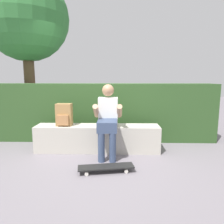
{
  "coord_description": "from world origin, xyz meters",
  "views": [
    {
      "loc": [
        0.36,
        -3.41,
        1.33
      ],
      "look_at": [
        0.27,
        0.21,
        0.74
      ],
      "focal_mm": 33.42,
      "sensor_mm": 36.0,
      "label": 1
    }
  ],
  "objects_px": {
    "bench_main": "(98,138)",
    "person_skater": "(108,117)",
    "backpack_on_bench": "(64,115)",
    "skateboard_near_person": "(106,167)"
  },
  "relations": [
    {
      "from": "bench_main",
      "to": "skateboard_near_person",
      "type": "bearing_deg",
      "value": -77.28
    },
    {
      "from": "bench_main",
      "to": "person_skater",
      "type": "distance_m",
      "value": 0.52
    },
    {
      "from": "skateboard_near_person",
      "to": "backpack_on_bench",
      "type": "bearing_deg",
      "value": 132.28
    },
    {
      "from": "bench_main",
      "to": "person_skater",
      "type": "height_order",
      "value": "person_skater"
    },
    {
      "from": "bench_main",
      "to": "skateboard_near_person",
      "type": "relative_size",
      "value": 2.74
    },
    {
      "from": "bench_main",
      "to": "person_skater",
      "type": "bearing_deg",
      "value": -46.46
    },
    {
      "from": "person_skater",
      "to": "backpack_on_bench",
      "type": "height_order",
      "value": "person_skater"
    },
    {
      "from": "bench_main",
      "to": "person_skater",
      "type": "xyz_separation_m",
      "value": [
        0.2,
        -0.21,
        0.43
      ]
    },
    {
      "from": "person_skater",
      "to": "backpack_on_bench",
      "type": "relative_size",
      "value": 3.07
    },
    {
      "from": "person_skater",
      "to": "backpack_on_bench",
      "type": "distance_m",
      "value": 0.83
    }
  ]
}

